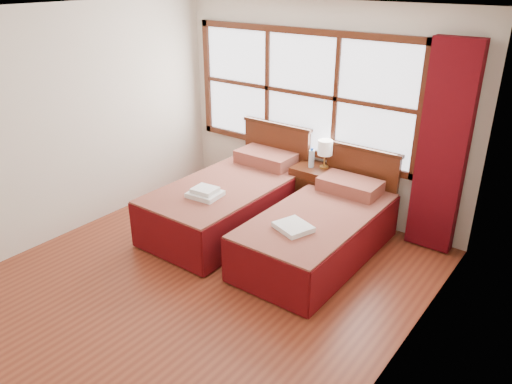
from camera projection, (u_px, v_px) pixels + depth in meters
The scene contains 15 objects.
floor at pixel (200, 282), 5.08m from camera, with size 4.50×4.50×0.00m, color brown.
ceiling at pixel (185, 12), 4.01m from camera, with size 4.50×4.50×0.00m, color white.
wall_back at pixel (319, 111), 6.18m from camera, with size 4.00×4.00×0.00m, color silver.
wall_left at pixel (64, 125), 5.64m from camera, with size 4.50×4.50×0.00m, color silver.
wall_right at pixel (404, 225), 3.45m from camera, with size 4.50×4.50×0.00m, color silver.
window at pixel (301, 93), 6.21m from camera, with size 3.16×0.06×1.56m.
curtain at pixel (443, 150), 5.26m from camera, with size 0.50×0.16×2.30m, color #59080F.
bed_left at pixel (232, 199), 6.12m from camera, with size 1.11×2.14×1.08m.
bed_right at pixel (320, 230), 5.45m from camera, with size 1.03×2.05×1.00m.
nightstand at pixel (314, 191), 6.32m from camera, with size 0.50×0.49×0.66m.
towels_left at pixel (205, 193), 5.59m from camera, with size 0.38×0.34×0.10m.
towels_right at pixel (293, 227), 4.98m from camera, with size 0.42×0.40×0.05m.
lamp at pixel (325, 148), 6.07m from camera, with size 0.18×0.18×0.35m.
bottle_near at pixel (312, 158), 6.16m from camera, with size 0.06×0.06×0.24m.
bottle_far at pixel (311, 159), 6.14m from camera, with size 0.07×0.07×0.25m.
Camera 1 is at (3.01, -3.06, 2.93)m, focal length 35.00 mm.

